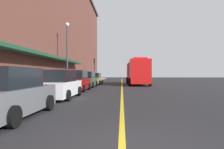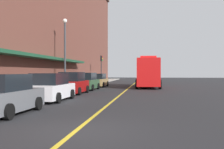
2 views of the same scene
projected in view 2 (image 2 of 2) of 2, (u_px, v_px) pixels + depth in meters
ground_plane at (130, 87)px, 33.33m from camera, size 112.00×112.00×0.00m
sidewalk_left at (81, 86)px, 34.16m from camera, size 2.40×70.00×0.15m
lane_center_stripe at (130, 87)px, 33.33m from camera, size 0.16×70.00×0.01m
brick_building_left at (24, 10)px, 33.99m from camera, size 12.58×64.00×18.97m
parked_car_0 at (5, 96)px, 11.82m from camera, size 1.97×4.46×1.74m
parked_car_1 at (51, 88)px, 17.40m from camera, size 2.15×4.60×1.75m
parked_car_2 at (73, 84)px, 22.83m from camera, size 2.06×4.25×1.83m
parked_car_3 at (87, 82)px, 27.78m from camera, size 2.09×4.43×1.76m
parked_car_4 at (98, 81)px, 33.65m from camera, size 2.10×4.46×1.64m
fire_truck at (148, 73)px, 32.54m from camera, size 2.96×9.49×3.55m
parking_meter_0 at (78, 79)px, 29.63m from camera, size 0.14×0.18×1.33m
parking_meter_1 at (61, 81)px, 23.85m from camera, size 0.14×0.18×1.33m
parking_meter_2 at (56, 81)px, 22.69m from camera, size 0.14×0.18×1.33m
street_lamp_left at (65, 46)px, 26.94m from camera, size 0.44×0.44×6.94m
traffic_light_near at (101, 64)px, 43.82m from camera, size 0.38×0.36×4.30m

